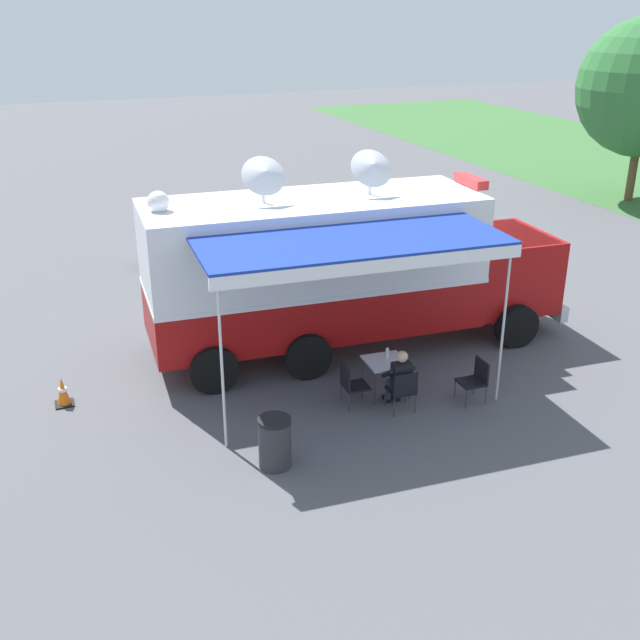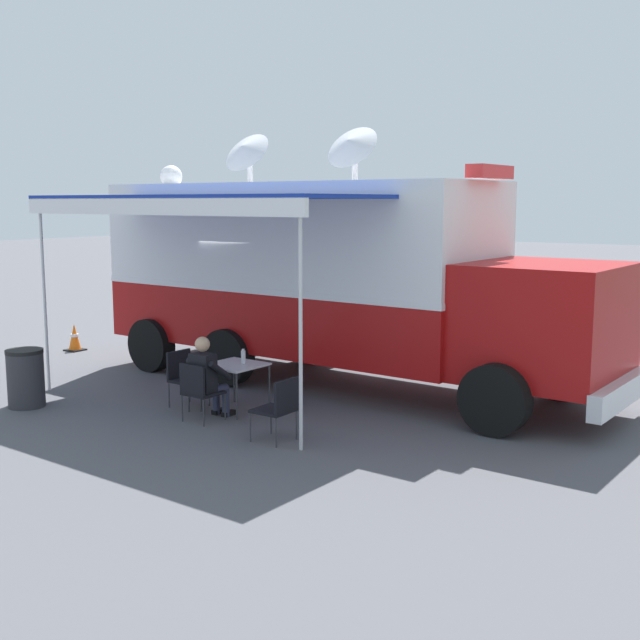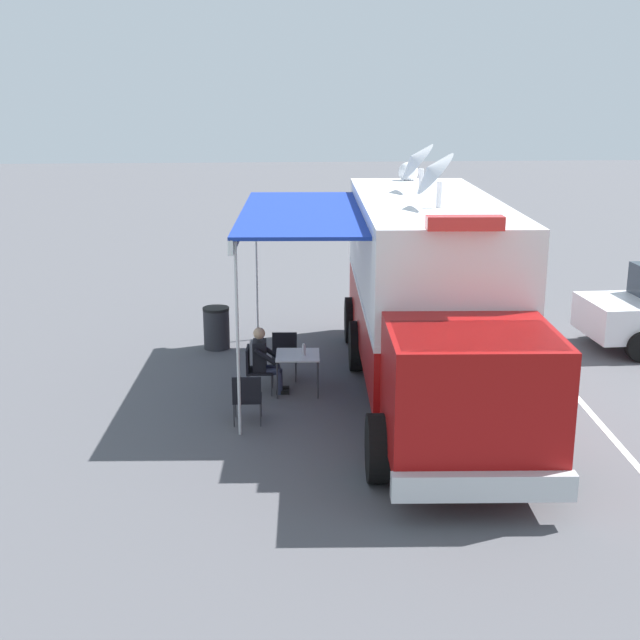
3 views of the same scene
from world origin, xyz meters
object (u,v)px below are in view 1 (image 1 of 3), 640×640
(water_bottle, at_px, (387,353))
(folding_chair_spare_by_truck, at_px, (476,377))
(folding_chair_beside_table, at_px, (351,383))
(car_behind_truck, at_px, (182,247))
(trash_bin, at_px, (275,442))
(folding_chair_at_table, at_px, (403,388))
(seated_responder, at_px, (399,378))
(traffic_cone, at_px, (63,392))
(command_truck, at_px, (346,266))
(folding_table, at_px, (386,363))

(water_bottle, distance_m, folding_chair_spare_by_truck, 1.80)
(folding_chair_beside_table, bearing_deg, car_behind_truck, -170.76)
(folding_chair_spare_by_truck, bearing_deg, trash_bin, -80.75)
(folding_chair_at_table, distance_m, seated_responder, 0.23)
(folding_chair_beside_table, distance_m, traffic_cone, 5.63)
(command_truck, relative_size, water_bottle, 42.90)
(command_truck, distance_m, seated_responder, 3.27)
(folding_table, xyz_separation_m, traffic_cone, (-1.91, -6.06, -0.39))
(folding_table, height_order, folding_chair_spare_by_truck, folding_chair_spare_by_truck)
(trash_bin, bearing_deg, car_behind_truck, 176.53)
(traffic_cone, xyz_separation_m, car_behind_truck, (-6.56, 3.80, 0.60))
(water_bottle, distance_m, traffic_cone, 6.42)
(command_truck, height_order, traffic_cone, command_truck)
(seated_responder, relative_size, traffic_cone, 2.16)
(folding_chair_at_table, relative_size, trash_bin, 0.96)
(command_truck, xyz_separation_m, folding_table, (2.38, -0.16, -1.27))
(command_truck, height_order, folding_chair_at_table, command_truck)
(command_truck, height_order, water_bottle, command_truck)
(folding_chair_spare_by_truck, relative_size, trash_bin, 0.96)
(folding_chair_beside_table, xyz_separation_m, trash_bin, (1.41, -2.02, -0.06))
(water_bottle, xyz_separation_m, trash_bin, (1.74, -2.95, -0.38))
(folding_table, relative_size, car_behind_truck, 0.20)
(folding_chair_at_table, distance_m, folding_chair_spare_by_truck, 1.55)
(trash_bin, xyz_separation_m, car_behind_truck, (-10.09, 0.61, 0.42))
(command_truck, bearing_deg, folding_table, -3.76)
(folding_table, relative_size, folding_chair_spare_by_truck, 0.97)
(car_behind_truck, bearing_deg, water_bottle, 15.63)
(seated_responder, bearing_deg, water_bottle, 172.73)
(command_truck, distance_m, water_bottle, 2.54)
(seated_responder, height_order, trash_bin, seated_responder)
(folding_chair_beside_table, relative_size, seated_responder, 0.70)
(folding_chair_beside_table, xyz_separation_m, traffic_cone, (-2.13, -5.21, -0.23))
(traffic_cone, bearing_deg, water_bottle, 73.67)
(water_bottle, relative_size, car_behind_truck, 0.05)
(folding_chair_spare_by_truck, xyz_separation_m, trash_bin, (0.72, -4.39, -0.06))
(folding_chair_beside_table, bearing_deg, water_bottle, 109.46)
(car_behind_truck, bearing_deg, trash_bin, -3.47)
(command_truck, bearing_deg, seated_responder, -3.28)
(folding_chair_beside_table, bearing_deg, seated_responder, 64.89)
(seated_responder, distance_m, traffic_cone, 6.56)
(trash_bin, bearing_deg, folding_table, 119.57)
(seated_responder, distance_m, car_behind_truck, 9.35)
(water_bottle, relative_size, traffic_cone, 0.39)
(water_bottle, bearing_deg, folding_table, -35.54)
(folding_chair_spare_by_truck, bearing_deg, command_truck, -157.59)
(folding_table, distance_m, seated_responder, 0.61)
(command_truck, distance_m, folding_table, 2.71)
(folding_chair_beside_table, xyz_separation_m, seated_responder, (0.39, 0.83, 0.14))
(folding_table, distance_m, trash_bin, 3.31)
(command_truck, distance_m, traffic_cone, 6.46)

